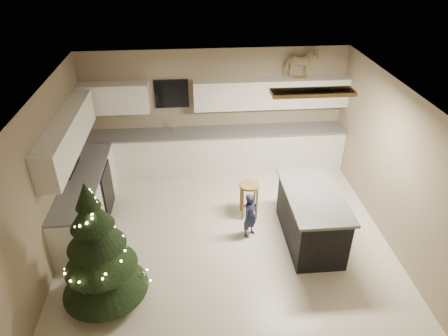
% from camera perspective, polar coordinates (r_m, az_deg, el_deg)
% --- Properties ---
extents(ground_plane, '(5.50, 5.50, 0.00)m').
position_cam_1_polar(ground_plane, '(7.16, 0.25, -9.35)').
color(ground_plane, beige).
extents(room_shell, '(5.52, 5.02, 2.61)m').
position_cam_1_polar(room_shell, '(6.16, 0.50, 3.09)').
color(room_shell, gray).
rests_on(room_shell, ground_plane).
extents(cabinetry, '(5.50, 3.20, 2.00)m').
position_cam_1_polar(cabinetry, '(8.07, -7.26, 2.13)').
color(cabinetry, white).
rests_on(cabinetry, ground_plane).
extents(island, '(0.90, 1.70, 0.95)m').
position_cam_1_polar(island, '(6.91, 12.31, -6.82)').
color(island, black).
rests_on(island, ground_plane).
extents(bar_stool, '(0.36, 0.36, 0.70)m').
position_cam_1_polar(bar_stool, '(7.27, 3.59, -3.45)').
color(bar_stool, olive).
rests_on(bar_stool, ground_plane).
extents(christmas_tree, '(1.25, 1.21, 2.00)m').
position_cam_1_polar(christmas_tree, '(5.82, -17.39, -11.79)').
color(christmas_tree, '#3F2816').
rests_on(christmas_tree, ground_plane).
extents(toddler, '(0.37, 0.36, 0.85)m').
position_cam_1_polar(toddler, '(6.88, 3.80, -6.78)').
color(toddler, '#1C1D40').
rests_on(toddler, ground_plane).
extents(rocking_horse, '(0.68, 0.38, 0.57)m').
position_cam_1_polar(rocking_horse, '(8.38, 10.84, 14.38)').
color(rocking_horse, olive).
rests_on(rocking_horse, cabinetry).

